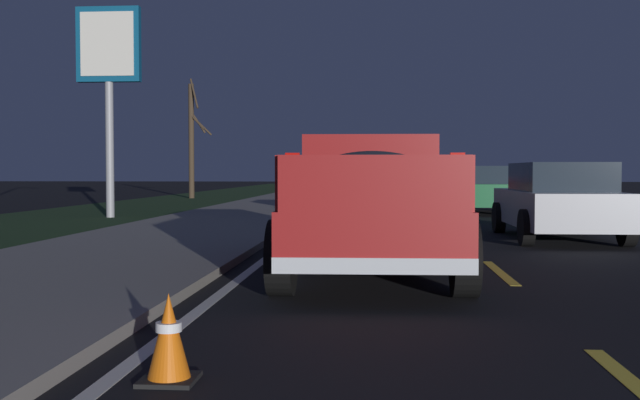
# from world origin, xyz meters

# --- Properties ---
(ground) EXTENTS (144.00, 144.00, 0.00)m
(ground) POSITION_xyz_m (27.00, 0.00, 0.00)
(ground) COLOR black
(sidewalk_shoulder) EXTENTS (108.00, 4.00, 0.12)m
(sidewalk_shoulder) POSITION_xyz_m (27.00, 5.70, 0.06)
(sidewalk_shoulder) COLOR gray
(sidewalk_shoulder) RESTS_ON ground
(grass_verge) EXTENTS (108.00, 6.00, 0.01)m
(grass_verge) POSITION_xyz_m (27.00, 10.70, 0.00)
(grass_verge) COLOR #1E3819
(grass_verge) RESTS_ON ground
(lane_markings) EXTENTS (108.00, 3.54, 0.01)m
(lane_markings) POSITION_xyz_m (28.88, 2.55, 0.00)
(lane_markings) COLOR yellow
(lane_markings) RESTS_ON ground
(pickup_truck) EXTENTS (5.47, 2.37, 1.87)m
(pickup_truck) POSITION_xyz_m (9.33, 1.75, 0.98)
(pickup_truck) COLOR maroon
(pickup_truck) RESTS_ON ground
(sedan_tan) EXTENTS (4.45, 2.11, 1.54)m
(sedan_tan) POSITION_xyz_m (21.09, 1.83, 0.78)
(sedan_tan) COLOR #9E845B
(sedan_tan) RESTS_ON ground
(sedan_green) EXTENTS (4.40, 2.03, 1.54)m
(sedan_green) POSITION_xyz_m (24.02, -1.65, 0.78)
(sedan_green) COLOR #14592D
(sedan_green) RESTS_ON ground
(sedan_silver) EXTENTS (4.41, 2.04, 1.54)m
(sedan_silver) POSITION_xyz_m (14.62, -1.95, 0.78)
(sedan_silver) COLOR #B2B5BA
(sedan_silver) RESTS_ON ground
(sedan_red) EXTENTS (4.44, 2.08, 1.54)m
(sedan_red) POSITION_xyz_m (40.21, 1.56, 0.78)
(sedan_red) COLOR maroon
(sedan_red) RESTS_ON ground
(gas_price_sign) EXTENTS (0.27, 1.90, 6.21)m
(gas_price_sign) POSITION_xyz_m (20.83, 9.59, 4.62)
(gas_price_sign) COLOR #99999E
(gas_price_sign) RESTS_ON ground
(bare_tree_far) EXTENTS (1.69, 1.02, 6.08)m
(bare_tree_far) POSITION_xyz_m (36.58, 11.11, 3.06)
(bare_tree_far) COLOR #423323
(bare_tree_far) RESTS_ON ground
(traffic_cone_near) EXTENTS (0.36, 0.36, 0.58)m
(traffic_cone_near) POSITION_xyz_m (4.07, 3.00, 0.28)
(traffic_cone_near) COLOR black
(traffic_cone_near) RESTS_ON ground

